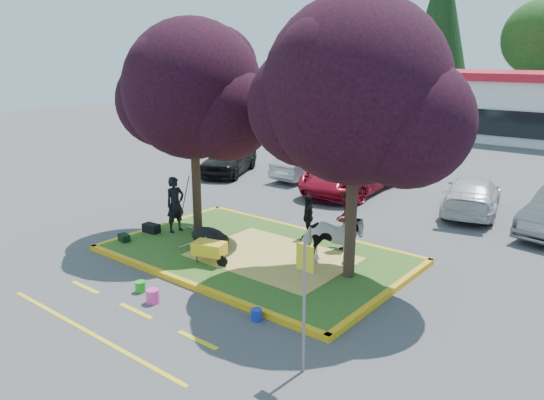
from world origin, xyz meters
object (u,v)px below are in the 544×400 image
Objects in this scene: handler at (175,204)px; bucket_pink at (153,296)px; wheelbarrow at (210,249)px; bucket_blue at (257,315)px; car_silver at (307,164)px; cow at (332,240)px; bucket_green at (140,287)px; calf at (209,237)px; car_black at (229,158)px; sign_post at (304,289)px.

bucket_pink is at bearing -130.54° from handler.
wheelbarrow reaches higher than bucket_blue.
cow is at bearing 127.94° from car_silver.
car_silver is at bearing 107.27° from bucket_green.
cow is at bearing -75.42° from handler.
wheelbarrow reaches higher than bucket_pink.
cow reaches higher than car_silver.
calf is at bearing 103.11° from bucket_green.
bucket_green is at bearing -80.17° from car_black.
sign_post reaches higher than cow.
handler is 1.15× the size of wheelbarrow.
bucket_green is (0.71, -3.03, -0.29)m from calf.
wheelbarrow is (2.69, -1.20, -0.48)m from handler.
car_silver is at bearing 109.86° from bucket_pink.
cow reaches higher than bucket_pink.
bucket_green is (2.44, -3.32, -0.90)m from handler.
sign_post is (2.09, -4.23, 0.76)m from cow.
calf is 4.76× the size of bucket_blue.
calf is 3.13m from bucket_green.
cow is 5.31× the size of bucket_pink.
sign_post is at bearing -171.88° from cow.
handler reaches higher than cow.
bucket_pink is at bearing 109.23° from car_silver.
wheelbarrow is at bearing 83.27° from bucket_green.
handler is 6.50× the size of bucket_green.
bucket_blue is (3.12, 0.68, -0.00)m from bucket_green.
car_black is 3.80m from car_silver.
cow is 4.78m from bucket_pink.
car_black is (-10.31, 7.05, -0.13)m from cow.
calf is 4.62× the size of bucket_green.
bucket_pink is 1.24× the size of bucket_blue.
sign_post is 4.57m from bucket_pink.
calf is 3.83× the size of bucket_pink.
sign_post is at bearing -108.01° from handler.
sign_post reaches higher than handler.
car_black is at bearing 125.77° from bucket_pink.
cow reaches higher than wheelbarrow.
car_silver is (-7.02, 11.85, 0.53)m from bucket_blue.
car_black is (-7.63, 8.91, 0.21)m from wheelbarrow.
wheelbarrow is at bearing 106.55° from cow.
car_black is at bearing 37.44° from cow.
car_silver reaches higher than bucket_pink.
car_silver is (-4.59, 12.72, 0.49)m from bucket_pink.
car_silver is (-3.90, 12.53, 0.52)m from bucket_green.
bucket_blue is (0.19, -3.30, -0.75)m from cow.
car_silver reaches higher than wheelbarrow.
cow is 5.00m from bucket_green.
handler is at bearing 131.89° from bucket_pink.
bucket_blue is 0.07× the size of car_silver.
bucket_blue is at bearing 165.15° from cow.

